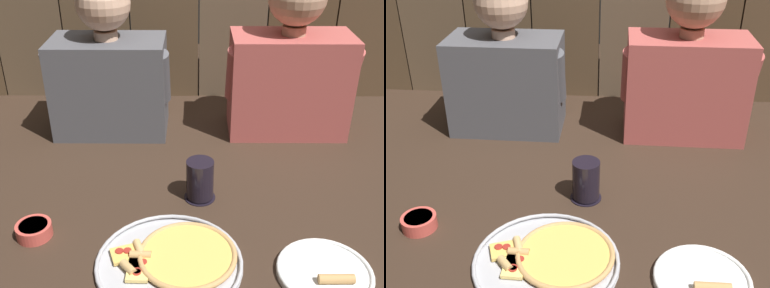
# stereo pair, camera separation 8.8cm
# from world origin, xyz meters

# --- Properties ---
(ground_plane) EXTENTS (3.20, 3.20, 0.00)m
(ground_plane) POSITION_xyz_m (0.00, 0.00, 0.00)
(ground_plane) COLOR #332319
(pizza_tray) EXTENTS (0.35, 0.35, 0.03)m
(pizza_tray) POSITION_xyz_m (-0.06, -0.17, 0.01)
(pizza_tray) COLOR #B2B2B7
(pizza_tray) RESTS_ON ground
(dinner_plate) EXTENTS (0.22, 0.22, 0.03)m
(dinner_plate) POSITION_xyz_m (0.29, -0.21, 0.01)
(dinner_plate) COLOR white
(dinner_plate) RESTS_ON ground
(drinking_glass) EXTENTS (0.09, 0.09, 0.12)m
(drinking_glass) POSITION_xyz_m (-0.00, 0.10, 0.06)
(drinking_glass) COLOR black
(drinking_glass) RESTS_ON ground
(dipping_bowl) EXTENTS (0.09, 0.09, 0.04)m
(dipping_bowl) POSITION_xyz_m (-0.43, -0.07, 0.02)
(dipping_bowl) COLOR #CC4C42
(dipping_bowl) RESTS_ON ground
(diner_left) EXTENTS (0.43, 0.23, 0.56)m
(diner_left) POSITION_xyz_m (-0.32, 0.54, 0.25)
(diner_left) COLOR #4C4C51
(diner_left) RESTS_ON ground
(diner_right) EXTENTS (0.45, 0.22, 0.59)m
(diner_right) POSITION_xyz_m (0.32, 0.54, 0.27)
(diner_right) COLOR #AD4C47
(diner_right) RESTS_ON ground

